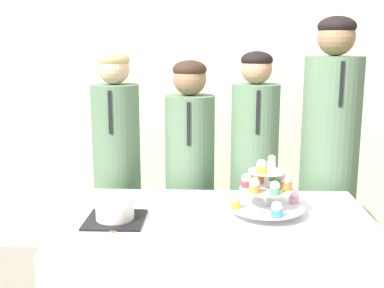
# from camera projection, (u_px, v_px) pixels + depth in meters

# --- Properties ---
(wall_back) EXTENTS (9.00, 0.06, 2.70)m
(wall_back) POSITION_uv_depth(u_px,v_px,m) (216.00, 62.00, 3.26)
(wall_back) COLOR beige
(wall_back) RESTS_ON ground_plane
(round_cake) EXTENTS (0.24, 0.24, 0.11)m
(round_cake) POSITION_uv_depth(u_px,v_px,m) (115.00, 209.00, 1.98)
(round_cake) COLOR black
(round_cake) RESTS_ON table
(cake_knife) EXTENTS (0.20, 0.22, 0.01)m
(cake_knife) POSITION_uv_depth(u_px,v_px,m) (116.00, 233.00, 1.85)
(cake_knife) COLOR silver
(cake_knife) RESTS_ON table
(cupcake_stand) EXTENTS (0.33, 0.33, 0.25)m
(cupcake_stand) POSITION_uv_depth(u_px,v_px,m) (266.00, 191.00, 2.03)
(cupcake_stand) COLOR silver
(cupcake_stand) RESTS_ON table
(student_0) EXTENTS (0.26, 0.26, 1.44)m
(student_0) POSITION_uv_depth(u_px,v_px,m) (118.00, 189.00, 2.65)
(student_0) COLOR #567556
(student_0) RESTS_ON ground_plane
(student_1) EXTENTS (0.27, 0.27, 1.39)m
(student_1) POSITION_uv_depth(u_px,v_px,m) (190.00, 193.00, 2.64)
(student_1) COLOR #567556
(student_1) RESTS_ON ground_plane
(student_2) EXTENTS (0.25, 0.26, 1.44)m
(student_2) POSITION_uv_depth(u_px,v_px,m) (253.00, 190.00, 2.62)
(student_2) COLOR #567556
(student_2) RESTS_ON ground_plane
(student_3) EXTENTS (0.30, 0.31, 1.61)m
(student_3) POSITION_uv_depth(u_px,v_px,m) (328.00, 177.00, 2.59)
(student_3) COLOR #567556
(student_3) RESTS_ON ground_plane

